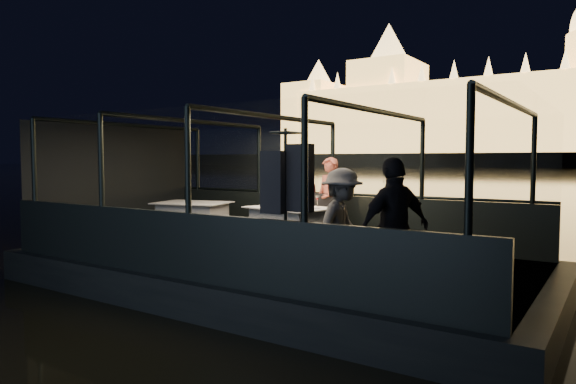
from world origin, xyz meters
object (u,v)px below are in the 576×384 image
Objects in this scene: person_man_maroon at (306,203)px; person_woman_coral at (330,205)px; dining_table_aft at (193,220)px; passenger_dark at (395,226)px; passenger_stripe at (342,219)px; dining_table_central at (290,229)px; coat_stand at (285,217)px; chair_port_left at (299,220)px; chair_port_right at (319,223)px; wine_bottle at (273,198)px.

person_woman_coral is at bearing -33.24° from person_man_maroon.
dining_table_aft is 5.50m from passenger_dark.
person_man_maroon is 3.45m from passenger_stripe.
person_woman_coral reaches higher than dining_table_central.
passenger_stripe is (4.26, -1.71, 0.47)m from dining_table_aft.
coat_stand reaches higher than person_man_maroon.
passenger_dark is at bearing 11.54° from coat_stand.
dining_table_central is 1.07m from person_man_maroon.
chair_port_left is 1.01× the size of chair_port_right.
person_man_maroon is 5.30× the size of wine_bottle.
person_man_maroon is at bearing 136.38° from chair_port_right.
person_woman_coral is at bearing 27.28° from passenger_stripe.
wine_bottle is (-0.40, 0.04, 0.53)m from dining_table_central.
dining_table_central is 0.61m from chair_port_right.
passenger_stripe is (2.18, -2.68, 0.10)m from person_man_maroon.
chair_port_right is (0.26, 0.55, 0.06)m from dining_table_central.
coat_stand reaches higher than person_woman_coral.
chair_port_right is 0.48× the size of coat_stand.
coat_stand reaches higher than dining_table_aft.
coat_stand is at bearing -73.66° from chair_port_right.
chair_port_left is 3.25m from passenger_stripe.
dining_table_central is 2.75m from coat_stand.
coat_stand is 0.76m from passenger_stripe.
passenger_dark is (2.42, -2.88, 0.10)m from person_woman_coral.
person_man_maroon reaches higher than chair_port_right.
wine_bottle reaches higher than chair_port_right.
coat_stand reaches higher than chair_port_left.
chair_port_left is at bearing 18.18° from dining_table_aft.
wine_bottle is (-0.72, -0.81, 0.17)m from person_woman_coral.
dining_table_central is at bearing -79.66° from chair_port_left.
dining_table_central is 3.44m from passenger_dark.
passenger_stripe is at bearing -57.76° from chair_port_left.
chair_port_left is at bearing 77.34° from wine_bottle.
person_man_maroon is at bearing -178.66° from person_woman_coral.
passenger_dark is at bearing -38.59° from person_woman_coral.
dining_table_central is 0.74m from chair_port_left.
coat_stand is (3.78, -2.30, 0.51)m from dining_table_aft.
passenger_dark is (5.09, -2.03, 0.47)m from dining_table_aft.
passenger_stripe is (0.48, 0.58, -0.05)m from coat_stand.
person_man_maroon is 1.04× the size of passenger_stripe.
coat_stand is at bearing -49.51° from passenger_dark.
coat_stand is 3.68m from person_man_maroon.
person_woman_coral reaches higher than wine_bottle.
passenger_stripe is at bearing -41.99° from dining_table_central.
wine_bottle is (-0.15, -0.65, 0.47)m from chair_port_left.
passenger_dark is (0.84, -0.31, 0.00)m from passenger_stripe.
chair_port_left is at bearing -152.22° from person_woman_coral.
chair_port_right reaches higher than dining_table_aft.
passenger_stripe reaches higher than dining_table_aft.
chair_port_left is 0.59× the size of passenger_dark.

